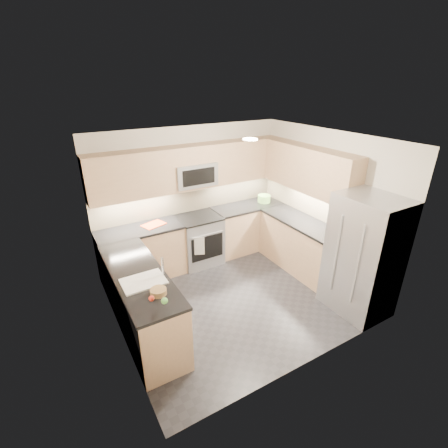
# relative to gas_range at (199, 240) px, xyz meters

# --- Properties ---
(floor) EXTENTS (3.60, 3.20, 0.00)m
(floor) POSITION_rel_gas_range_xyz_m (0.00, -1.28, -0.46)
(floor) COLOR #26262B
(floor) RESTS_ON ground
(ceiling) EXTENTS (3.60, 3.20, 0.02)m
(ceiling) POSITION_rel_gas_range_xyz_m (0.00, -1.28, 2.04)
(ceiling) COLOR beige
(ceiling) RESTS_ON wall_back
(wall_back) EXTENTS (3.60, 0.02, 2.50)m
(wall_back) POSITION_rel_gas_range_xyz_m (0.00, 0.32, 0.79)
(wall_back) COLOR beige
(wall_back) RESTS_ON floor
(wall_front) EXTENTS (3.60, 0.02, 2.50)m
(wall_front) POSITION_rel_gas_range_xyz_m (0.00, -2.88, 0.79)
(wall_front) COLOR beige
(wall_front) RESTS_ON floor
(wall_left) EXTENTS (0.02, 3.20, 2.50)m
(wall_left) POSITION_rel_gas_range_xyz_m (-1.80, -1.28, 0.79)
(wall_left) COLOR beige
(wall_left) RESTS_ON floor
(wall_right) EXTENTS (0.02, 3.20, 2.50)m
(wall_right) POSITION_rel_gas_range_xyz_m (1.80, -1.28, 0.79)
(wall_right) COLOR beige
(wall_right) RESTS_ON floor
(base_cab_back_left) EXTENTS (1.42, 0.60, 0.90)m
(base_cab_back_left) POSITION_rel_gas_range_xyz_m (-1.09, 0.02, -0.01)
(base_cab_back_left) COLOR tan
(base_cab_back_left) RESTS_ON floor
(base_cab_back_right) EXTENTS (1.42, 0.60, 0.90)m
(base_cab_back_right) POSITION_rel_gas_range_xyz_m (1.09, 0.02, -0.01)
(base_cab_back_right) COLOR tan
(base_cab_back_right) RESTS_ON floor
(base_cab_right) EXTENTS (0.60, 1.70, 0.90)m
(base_cab_right) POSITION_rel_gas_range_xyz_m (1.50, -1.12, -0.01)
(base_cab_right) COLOR tan
(base_cab_right) RESTS_ON floor
(base_cab_peninsula) EXTENTS (0.60, 2.00, 0.90)m
(base_cab_peninsula) POSITION_rel_gas_range_xyz_m (-1.50, -1.28, -0.01)
(base_cab_peninsula) COLOR tan
(base_cab_peninsula) RESTS_ON floor
(countertop_back_left) EXTENTS (1.42, 0.63, 0.04)m
(countertop_back_left) POSITION_rel_gas_range_xyz_m (-1.09, 0.02, 0.47)
(countertop_back_left) COLOR black
(countertop_back_left) RESTS_ON base_cab_back_left
(countertop_back_right) EXTENTS (1.42, 0.63, 0.04)m
(countertop_back_right) POSITION_rel_gas_range_xyz_m (1.09, 0.02, 0.47)
(countertop_back_right) COLOR black
(countertop_back_right) RESTS_ON base_cab_back_right
(countertop_right) EXTENTS (0.63, 1.70, 0.04)m
(countertop_right) POSITION_rel_gas_range_xyz_m (1.50, -1.12, 0.47)
(countertop_right) COLOR black
(countertop_right) RESTS_ON base_cab_right
(countertop_peninsula) EXTENTS (0.63, 2.00, 0.04)m
(countertop_peninsula) POSITION_rel_gas_range_xyz_m (-1.50, -1.28, 0.47)
(countertop_peninsula) COLOR black
(countertop_peninsula) RESTS_ON base_cab_peninsula
(upper_cab_back) EXTENTS (3.60, 0.35, 0.75)m
(upper_cab_back) POSITION_rel_gas_range_xyz_m (0.00, 0.15, 1.37)
(upper_cab_back) COLOR tan
(upper_cab_back) RESTS_ON wall_back
(upper_cab_right) EXTENTS (0.35, 1.95, 0.75)m
(upper_cab_right) POSITION_rel_gas_range_xyz_m (1.62, -1.00, 1.37)
(upper_cab_right) COLOR tan
(upper_cab_right) RESTS_ON wall_right
(backsplash_back) EXTENTS (3.60, 0.01, 0.51)m
(backsplash_back) POSITION_rel_gas_range_xyz_m (0.00, 0.32, 0.74)
(backsplash_back) COLOR tan
(backsplash_back) RESTS_ON wall_back
(backsplash_right) EXTENTS (0.01, 2.30, 0.51)m
(backsplash_right) POSITION_rel_gas_range_xyz_m (1.80, -0.82, 0.74)
(backsplash_right) COLOR tan
(backsplash_right) RESTS_ON wall_right
(gas_range) EXTENTS (0.76, 0.65, 0.91)m
(gas_range) POSITION_rel_gas_range_xyz_m (0.00, 0.00, 0.00)
(gas_range) COLOR #94969B
(gas_range) RESTS_ON floor
(range_cooktop) EXTENTS (0.76, 0.65, 0.03)m
(range_cooktop) POSITION_rel_gas_range_xyz_m (0.00, 0.00, 0.46)
(range_cooktop) COLOR black
(range_cooktop) RESTS_ON gas_range
(oven_door_glass) EXTENTS (0.62, 0.02, 0.45)m
(oven_door_glass) POSITION_rel_gas_range_xyz_m (0.00, -0.33, -0.01)
(oven_door_glass) COLOR black
(oven_door_glass) RESTS_ON gas_range
(oven_handle) EXTENTS (0.60, 0.02, 0.02)m
(oven_handle) POSITION_rel_gas_range_xyz_m (0.00, -0.35, 0.26)
(oven_handle) COLOR #B2B5BA
(oven_handle) RESTS_ON gas_range
(microwave) EXTENTS (0.76, 0.40, 0.40)m
(microwave) POSITION_rel_gas_range_xyz_m (0.00, 0.12, 1.24)
(microwave) COLOR gray
(microwave) RESTS_ON upper_cab_back
(microwave_door) EXTENTS (0.60, 0.01, 0.28)m
(microwave_door) POSITION_rel_gas_range_xyz_m (0.00, -0.08, 1.24)
(microwave_door) COLOR black
(microwave_door) RESTS_ON microwave
(refrigerator) EXTENTS (0.70, 0.90, 1.80)m
(refrigerator) POSITION_rel_gas_range_xyz_m (1.45, -2.43, 0.45)
(refrigerator) COLOR #999BA1
(refrigerator) RESTS_ON floor
(fridge_handle_left) EXTENTS (0.02, 0.02, 1.20)m
(fridge_handle_left) POSITION_rel_gas_range_xyz_m (1.08, -2.61, 0.49)
(fridge_handle_left) COLOR #B2B5BA
(fridge_handle_left) RESTS_ON refrigerator
(fridge_handle_right) EXTENTS (0.02, 0.02, 1.20)m
(fridge_handle_right) POSITION_rel_gas_range_xyz_m (1.08, -2.25, 0.49)
(fridge_handle_right) COLOR #B2B5BA
(fridge_handle_right) RESTS_ON refrigerator
(sink_basin) EXTENTS (0.52, 0.38, 0.16)m
(sink_basin) POSITION_rel_gas_range_xyz_m (-1.50, -1.53, 0.42)
(sink_basin) COLOR white
(sink_basin) RESTS_ON base_cab_peninsula
(faucet) EXTENTS (0.03, 0.03, 0.28)m
(faucet) POSITION_rel_gas_range_xyz_m (-1.24, -1.53, 0.62)
(faucet) COLOR silver
(faucet) RESTS_ON countertop_peninsula
(utensil_bowl) EXTENTS (0.29, 0.29, 0.14)m
(utensil_bowl) POSITION_rel_gas_range_xyz_m (1.48, 0.00, 0.56)
(utensil_bowl) COLOR #7AC253
(utensil_bowl) RESTS_ON countertop_back_right
(cutting_board) EXTENTS (0.43, 0.36, 0.01)m
(cutting_board) POSITION_rel_gas_range_xyz_m (-0.83, 0.05, 0.49)
(cutting_board) COLOR #F04116
(cutting_board) RESTS_ON countertop_back_left
(fruit_basket) EXTENTS (0.20, 0.20, 0.07)m
(fruit_basket) POSITION_rel_gas_range_xyz_m (-1.42, -1.85, 0.52)
(fruit_basket) COLOR #A17B4B
(fruit_basket) RESTS_ON countertop_peninsula
(fruit_apple) EXTENTS (0.06, 0.06, 0.06)m
(fruit_apple) POSITION_rel_gas_range_xyz_m (-1.56, -2.04, 0.60)
(fruit_apple) COLOR #B12514
(fruit_apple) RESTS_ON fruit_basket
(fruit_pear) EXTENTS (0.07, 0.07, 0.07)m
(fruit_pear) POSITION_rel_gas_range_xyz_m (-1.45, -2.15, 0.60)
(fruit_pear) COLOR #67C554
(fruit_pear) RESTS_ON fruit_basket
(dish_towel_check) EXTENTS (0.17, 0.09, 0.34)m
(dish_towel_check) POSITION_rel_gas_range_xyz_m (-0.18, -0.37, 0.10)
(dish_towel_check) COLOR silver
(dish_towel_check) RESTS_ON oven_handle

